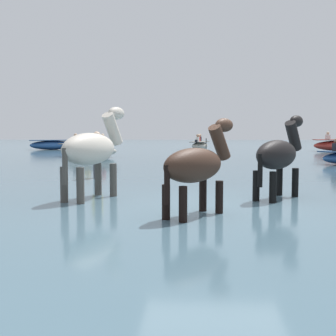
% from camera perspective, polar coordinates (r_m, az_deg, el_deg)
% --- Properties ---
extents(ground_plane, '(120.00, 120.00, 0.00)m').
position_cam_1_polar(ground_plane, '(7.88, 5.67, -7.53)').
color(ground_plane, gray).
extents(water_surface, '(90.00, 90.00, 0.38)m').
position_cam_1_polar(water_surface, '(17.76, 4.45, -0.11)').
color(water_surface, '#476675').
rests_on(water_surface, ground).
extents(horse_lead_pinto, '(1.09, 1.93, 2.13)m').
position_cam_1_polar(horse_lead_pinto, '(8.79, -9.34, 2.00)').
color(horse_lead_pinto, beige).
rests_on(horse_lead_pinto, ground).
extents(horse_trailing_dark_bay, '(1.26, 1.54, 1.86)m').
position_cam_1_polar(horse_trailing_dark_bay, '(6.95, 3.55, 0.01)').
color(horse_trailing_dark_bay, '#382319').
rests_on(horse_trailing_dark_bay, ground).
extents(horse_flank_black, '(1.30, 1.65, 1.96)m').
position_cam_1_polar(horse_flank_black, '(8.94, 13.46, 1.33)').
color(horse_flank_black, black).
rests_on(horse_flank_black, ground).
extents(boat_distant_west, '(1.43, 2.99, 1.03)m').
position_cam_1_polar(boat_distant_west, '(30.72, 3.94, 2.81)').
color(boat_distant_west, '#B2AD9E').
rests_on(boat_distant_west, water_surface).
extents(boat_far_inshore, '(3.02, 2.43, 0.64)m').
position_cam_1_polar(boat_far_inshore, '(31.91, -14.14, 2.79)').
color(boat_far_inshore, '#28518E').
rests_on(boat_far_inshore, water_surface).
extents(boat_mid_channel, '(3.22, 2.16, 1.13)m').
position_cam_1_polar(boat_mid_channel, '(22.61, -9.69, 2.20)').
color(boat_mid_channel, '#B2AD9E').
rests_on(boat_mid_channel, water_surface).
extents(person_spectator_far, '(0.24, 0.35, 1.63)m').
position_cam_1_polar(person_spectator_far, '(12.67, -8.74, 1.02)').
color(person_spectator_far, '#383842').
rests_on(person_spectator_far, ground).
extents(channel_buoy, '(0.40, 0.40, 0.91)m').
position_cam_1_polar(channel_buoy, '(21.56, 4.71, 1.78)').
color(channel_buoy, silver).
rests_on(channel_buoy, water_surface).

